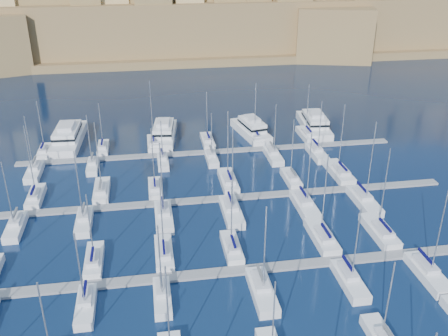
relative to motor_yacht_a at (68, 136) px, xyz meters
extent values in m
plane|color=black|center=(32.10, -43.00, -1.73)|extent=(600.00, 600.00, 0.00)
cube|color=slate|center=(32.10, -55.00, -1.53)|extent=(84.00, 2.00, 0.40)
cube|color=slate|center=(32.10, -33.00, -1.53)|extent=(84.00, 2.00, 0.40)
cube|color=slate|center=(32.10, -11.00, -1.53)|extent=(84.00, 2.00, 0.40)
cylinder|color=#9EA0A8|center=(6.63, -70.73, 5.56)|extent=(0.18, 0.18, 11.81)
cylinder|color=#9EA0A8|center=(19.37, -71.00, 5.89)|extent=(0.18, 0.18, 12.52)
cylinder|color=#9EA0A8|center=(30.98, -71.58, 4.37)|extent=(0.18, 0.18, 9.58)
cylinder|color=#9EA0A8|center=(44.58, -71.47, 4.82)|extent=(0.18, 0.18, 10.46)
cube|color=#595B60|center=(44.58, -73.12, 0.99)|extent=(0.35, 3.30, 0.35)
cube|color=silver|center=(9.35, -49.76, -1.21)|extent=(2.55, 8.49, 1.62)
cube|color=silver|center=(9.35, -50.61, -0.05)|extent=(1.78, 3.82, 0.70)
cylinder|color=#9EA0A8|center=(9.35, -49.33, 4.72)|extent=(0.18, 0.18, 10.25)
cube|color=#06063D|center=(9.35, -51.03, 1.00)|extent=(0.35, 3.40, 0.35)
cube|color=silver|center=(19.70, -49.58, -1.21)|extent=(2.65, 8.84, 1.64)
cube|color=silver|center=(19.70, -50.47, -0.03)|extent=(1.86, 3.98, 0.70)
cylinder|color=#9EA0A8|center=(19.70, -49.14, 5.57)|extent=(0.18, 0.18, 11.91)
cube|color=#06063D|center=(19.70, -50.91, 1.02)|extent=(0.35, 3.54, 0.35)
cube|color=silver|center=(30.13, -49.80, -1.22)|extent=(2.52, 8.41, 1.62)
cube|color=silver|center=(30.13, -50.64, -0.06)|extent=(1.77, 3.78, 0.70)
cylinder|color=#9EA0A8|center=(30.13, -49.38, 4.87)|extent=(0.18, 0.18, 10.55)
cube|color=#06063D|center=(30.13, -51.06, 0.99)|extent=(0.35, 3.36, 0.35)
cube|color=silver|center=(44.92, -49.01, -1.18)|extent=(2.99, 9.98, 1.70)
cube|color=silver|center=(44.92, -50.01, 0.02)|extent=(2.10, 4.49, 0.70)
cylinder|color=#9EA0A8|center=(44.92, -48.51, 6.40)|extent=(0.18, 0.18, 13.46)
cube|color=#06063D|center=(44.92, -50.51, 1.07)|extent=(0.35, 3.99, 0.35)
cube|color=silver|center=(54.76, -49.00, -1.18)|extent=(3.00, 10.01, 1.70)
cube|color=silver|center=(54.76, -50.00, 0.02)|extent=(2.10, 4.50, 0.70)
cylinder|color=#9EA0A8|center=(54.76, -48.50, 6.54)|extent=(0.18, 0.18, 13.73)
cube|color=#06063D|center=(54.76, -50.50, 1.07)|extent=(0.35, 4.00, 0.35)
cube|color=silver|center=(9.01, -59.97, -1.23)|extent=(2.38, 7.94, 1.60)
cube|color=silver|center=(9.01, -59.18, -0.08)|extent=(1.67, 3.57, 0.70)
cylinder|color=#9EA0A8|center=(9.01, -60.37, 5.00)|extent=(0.18, 0.18, 10.85)
cube|color=#06063D|center=(9.01, -58.78, 0.97)|extent=(0.35, 3.18, 0.35)
cube|color=silver|center=(18.95, -59.81, -1.24)|extent=(2.28, 7.61, 1.58)
cube|color=silver|center=(18.95, -59.05, -0.10)|extent=(1.60, 3.43, 0.70)
cylinder|color=#9EA0A8|center=(18.95, -60.19, 5.01)|extent=(0.18, 0.18, 10.91)
cube|color=#595B60|center=(18.95, -58.67, 0.95)|extent=(0.35, 3.04, 0.35)
cube|color=silver|center=(32.38, -60.74, -1.19)|extent=(2.84, 9.47, 1.67)
cube|color=silver|center=(32.38, -59.79, 0.00)|extent=(1.99, 4.26, 0.70)
cylinder|color=#9EA0A8|center=(32.38, -61.21, 6.05)|extent=(0.18, 0.18, 12.80)
cube|color=#595B60|center=(32.38, -59.32, 1.05)|extent=(0.35, 3.79, 0.35)
cube|color=silver|center=(45.04, -60.43, -1.20)|extent=(2.66, 8.86, 1.64)
cube|color=silver|center=(45.04, -59.55, -0.03)|extent=(1.86, 3.99, 0.70)
cylinder|color=#9EA0A8|center=(45.04, -60.88, 5.18)|extent=(0.18, 0.18, 11.12)
cube|color=#06063D|center=(45.04, -59.10, 1.02)|extent=(0.35, 3.54, 0.35)
cube|color=silver|center=(56.71, -60.75, -1.19)|extent=(2.85, 9.49, 1.67)
cube|color=silver|center=(56.71, -59.80, 0.00)|extent=(1.99, 4.27, 0.70)
cylinder|color=#9EA0A8|center=(56.71, -61.22, 6.15)|extent=(0.18, 0.18, 13.01)
cube|color=#06063D|center=(56.71, -59.32, 1.05)|extent=(0.35, 3.80, 0.35)
cube|color=silver|center=(-2.78, -27.69, -1.21)|extent=(2.59, 8.63, 1.63)
cube|color=silver|center=(-2.78, -28.55, -0.04)|extent=(1.81, 3.88, 0.70)
cylinder|color=#9EA0A8|center=(-2.78, -27.26, 6.15)|extent=(0.18, 0.18, 13.10)
cube|color=#06063D|center=(-2.78, -28.98, 1.01)|extent=(0.35, 3.45, 0.35)
cube|color=silver|center=(9.14, -27.30, -1.19)|extent=(2.82, 9.40, 1.67)
cube|color=silver|center=(9.14, -28.24, -0.01)|extent=(1.97, 4.23, 0.70)
cylinder|color=#9EA0A8|center=(9.14, -26.83, 6.08)|extent=(0.18, 0.18, 12.88)
cube|color=#595B60|center=(9.14, -28.71, 1.04)|extent=(0.35, 3.76, 0.35)
cube|color=silver|center=(19.11, -27.97, -1.22)|extent=(2.42, 8.06, 1.60)
cube|color=silver|center=(19.11, -28.78, -0.07)|extent=(1.69, 3.62, 0.70)
cylinder|color=#9EA0A8|center=(19.11, -27.57, 5.31)|extent=(0.18, 0.18, 11.47)
cube|color=#06063D|center=(19.11, -29.18, 0.98)|extent=(0.35, 3.22, 0.35)
cube|color=silver|center=(33.41, -27.09, -1.18)|extent=(2.95, 9.82, 1.69)
cube|color=silver|center=(33.41, -28.08, 0.01)|extent=(2.06, 4.42, 0.70)
cylinder|color=#9EA0A8|center=(33.41, -26.60, 6.44)|extent=(0.18, 0.18, 13.55)
cube|color=#06063D|center=(33.41, -28.57, 1.06)|extent=(0.35, 3.93, 0.35)
cube|color=silver|center=(45.95, -27.91, -1.22)|extent=(2.45, 8.18, 1.61)
cube|color=silver|center=(45.95, -28.73, -0.07)|extent=(1.72, 3.68, 0.70)
cylinder|color=#9EA0A8|center=(45.95, -27.51, 5.36)|extent=(0.18, 0.18, 11.56)
cube|color=#595B60|center=(45.95, -29.14, 0.98)|extent=(0.35, 3.27, 0.35)
cube|color=silver|center=(56.36, -26.72, -1.16)|extent=(3.17, 10.57, 1.73)
cube|color=silver|center=(56.36, -27.78, 0.05)|extent=(2.22, 4.75, 0.70)
cylinder|color=#9EA0A8|center=(56.36, -26.19, 6.45)|extent=(0.18, 0.18, 13.49)
cube|color=#06063D|center=(56.36, -28.30, 1.10)|extent=(0.35, 4.23, 0.35)
cube|color=silver|center=(-4.21, -38.22, -1.22)|extent=(2.53, 8.43, 1.62)
cube|color=silver|center=(-4.21, -37.38, -0.05)|extent=(1.77, 3.79, 0.70)
cylinder|color=#9EA0A8|center=(-4.21, -38.64, 5.32)|extent=(0.18, 0.18, 11.45)
cube|color=#595B60|center=(-4.21, -36.95, 1.00)|extent=(0.35, 3.37, 0.35)
cube|color=silver|center=(6.86, -38.28, -1.21)|extent=(2.57, 8.56, 1.63)
cube|color=silver|center=(6.86, -37.43, -0.05)|extent=(1.80, 3.85, 0.70)
cylinder|color=#9EA0A8|center=(6.86, -38.71, 5.89)|extent=(0.18, 0.18, 12.58)
cube|color=#595B60|center=(6.86, -37.00, 1.00)|extent=(0.35, 3.42, 0.35)
cube|color=silver|center=(20.22, -38.87, -1.18)|extent=(2.92, 9.74, 1.69)
cube|color=silver|center=(20.22, -37.90, 0.01)|extent=(2.05, 4.38, 0.70)
cylinder|color=#9EA0A8|center=(20.22, -39.36, 6.28)|extent=(0.18, 0.18, 13.24)
cube|color=#06063D|center=(20.22, -37.41, 1.06)|extent=(0.35, 3.90, 0.35)
cube|color=silver|center=(32.00, -39.08, -1.17)|extent=(3.05, 10.16, 1.71)
cube|color=silver|center=(32.00, -38.07, 0.03)|extent=(2.13, 4.57, 0.70)
cylinder|color=#9EA0A8|center=(32.00, -39.59, 7.19)|extent=(0.18, 0.18, 15.02)
cube|color=#06063D|center=(32.00, -37.56, 1.08)|extent=(0.35, 4.06, 0.35)
cube|color=silver|center=(45.32, -39.04, -1.17)|extent=(3.02, 10.08, 1.70)
cube|color=silver|center=(45.32, -38.03, 0.03)|extent=(2.12, 4.54, 0.70)
cylinder|color=#9EA0A8|center=(45.32, -39.55, 6.32)|extent=(0.18, 0.18, 13.28)
cube|color=#06063D|center=(45.32, -37.53, 1.08)|extent=(0.35, 4.03, 0.35)
cube|color=silver|center=(56.45, -39.10, -1.17)|extent=(3.06, 10.20, 1.71)
cube|color=silver|center=(56.45, -38.08, 0.03)|extent=(2.14, 4.59, 0.70)
cylinder|color=#9EA0A8|center=(56.45, -39.61, 7.06)|extent=(0.18, 0.18, 14.75)
cube|color=#06063D|center=(56.45, -37.57, 1.08)|extent=(0.35, 4.08, 0.35)
cube|color=silver|center=(-4.62, -6.04, -1.23)|extent=(2.38, 7.93, 1.60)
cube|color=silver|center=(-4.62, -6.83, -0.08)|extent=(1.67, 3.57, 0.70)
cylinder|color=#9EA0A8|center=(-4.62, -5.64, 5.05)|extent=(0.18, 0.18, 10.96)
cube|color=#06063D|center=(-4.62, -7.23, 0.97)|extent=(0.35, 3.17, 0.35)
cube|color=silver|center=(8.21, -6.07, -1.23)|extent=(2.36, 7.86, 1.59)
cube|color=silver|center=(8.21, -6.86, -0.08)|extent=(1.65, 3.53, 0.70)
cylinder|color=#9EA0A8|center=(8.21, -5.68, 4.48)|extent=(0.18, 0.18, 9.82)
cube|color=#06063D|center=(8.21, -7.25, 0.97)|extent=(0.35, 3.14, 0.35)
cube|color=silver|center=(19.58, -5.40, -1.20)|extent=(2.76, 9.20, 1.66)
cube|color=silver|center=(19.58, -6.32, -0.02)|extent=(1.93, 4.14, 0.70)
cylinder|color=#9EA0A8|center=(19.58, -4.94, 6.69)|extent=(0.18, 0.18, 14.12)
cube|color=#06063D|center=(19.58, -6.78, 1.03)|extent=(0.35, 3.68, 0.35)
cube|color=silver|center=(32.15, -5.64, -1.21)|extent=(2.62, 8.73, 1.64)
cube|color=silver|center=(32.15, -6.51, -0.04)|extent=(1.83, 3.93, 0.70)
cylinder|color=#9EA0A8|center=(32.15, -5.20, 5.13)|extent=(0.18, 0.18, 11.05)
cube|color=#06063D|center=(32.15, -6.95, 1.01)|extent=(0.35, 3.49, 0.35)
cube|color=silver|center=(43.54, -5.51, -1.20)|extent=(2.70, 8.99, 1.65)
cube|color=silver|center=(43.54, -6.41, -0.03)|extent=(1.89, 4.04, 0.70)
cylinder|color=#9EA0A8|center=(43.54, -5.06, 5.92)|extent=(0.18, 0.18, 12.59)
cube|color=#06063D|center=(43.54, -6.86, 1.02)|extent=(0.35, 3.59, 0.35)
cube|color=silver|center=(56.24, -5.42, -1.20)|extent=(2.75, 9.16, 1.66)
cube|color=silver|center=(56.24, -6.34, -0.02)|extent=(1.92, 4.12, 0.70)
cylinder|color=#9EA0A8|center=(56.24, -4.97, 5.48)|extent=(0.18, 0.18, 11.69)
cube|color=#06063D|center=(56.24, -6.80, 1.03)|extent=(0.35, 3.66, 0.35)
cube|color=silver|center=(-4.94, -16.59, -1.20)|extent=(2.75, 9.17, 1.66)
cube|color=silver|center=(-4.94, -15.67, -0.02)|extent=(1.93, 4.13, 0.70)
cylinder|color=#9EA0A8|center=(-4.94, -17.05, 5.38)|extent=(0.18, 0.18, 11.49)
cube|color=#595B60|center=(-4.94, -15.21, 1.03)|extent=(0.35, 3.67, 0.35)
cube|color=silver|center=(6.61, -15.77, -1.24)|extent=(2.26, 7.53, 1.58)
cube|color=silver|center=(6.61, -15.02, -0.10)|extent=(1.58, 3.39, 0.70)
cylinder|color=#9EA0A8|center=(6.61, -16.15, 4.94)|extent=(0.18, 0.18, 10.79)
cube|color=#595B60|center=(6.61, -14.64, 0.95)|extent=(0.35, 3.01, 0.35)
cube|color=silver|center=(21.22, -15.76, -1.24)|extent=(2.26, 7.52, 1.58)
cube|color=silver|center=(21.22, -15.01, -0.10)|extent=(1.58, 3.39, 0.70)
cylinder|color=#9EA0A8|center=(21.22, -16.14, 3.93)|extent=(0.18, 0.18, 8.76)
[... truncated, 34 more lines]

